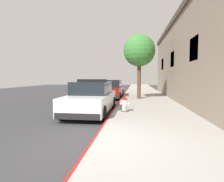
{
  "coord_description": "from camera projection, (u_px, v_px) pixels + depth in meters",
  "views": [
    {
      "loc": [
        1.03,
        -4.56,
        1.77
      ],
      "look_at": [
        -0.29,
        6.02,
        1.0
      ],
      "focal_mm": 30.21,
      "sensor_mm": 36.0,
      "label": 1
    }
  ],
  "objects": [
    {
      "name": "police_cruiser",
      "position": [
        92.0,
        98.0,
        9.36
      ],
      "size": [
        1.94,
        4.84,
        1.68
      ],
      "color": "white",
      "rests_on": "ground"
    },
    {
      "name": "fire_hydrant",
      "position": [
        125.0,
        104.0,
        8.82
      ],
      "size": [
        0.44,
        0.4,
        0.76
      ],
      "color": "#4C4C51",
      "rests_on": "sidewalk_pavement"
    },
    {
      "name": "ground_plane",
      "position": [
        71.0,
        101.0,
        15.18
      ],
      "size": [
        32.36,
        60.0,
        0.2
      ],
      "primitive_type": "cube",
      "color": "#353538"
    },
    {
      "name": "storefront_building",
      "position": [
        219.0,
        60.0,
        13.36
      ],
      "size": [
        6.74,
        18.44,
        5.98
      ],
      "color": "gray",
      "rests_on": "ground"
    },
    {
      "name": "sidewalk_pavement",
      "position": [
        146.0,
        99.0,
        14.43
      ],
      "size": [
        3.68,
        60.0,
        0.17
      ],
      "primitive_type": "cube",
      "color": "#9E9991",
      "rests_on": "ground"
    },
    {
      "name": "curb_painted_edge",
      "position": [
        122.0,
        99.0,
        14.66
      ],
      "size": [
        0.08,
        60.0,
        0.17
      ],
      "primitive_type": "cube",
      "color": "maroon",
      "rests_on": "ground"
    },
    {
      "name": "parked_car_silver_ahead",
      "position": [
        111.0,
        89.0,
        16.32
      ],
      "size": [
        1.94,
        4.84,
        1.56
      ],
      "color": "maroon",
      "rests_on": "ground"
    },
    {
      "name": "street_tree",
      "position": [
        139.0,
        51.0,
        14.07
      ],
      "size": [
        2.36,
        2.36,
        4.78
      ],
      "color": "brown",
      "rests_on": "sidewalk_pavement"
    }
  ]
}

